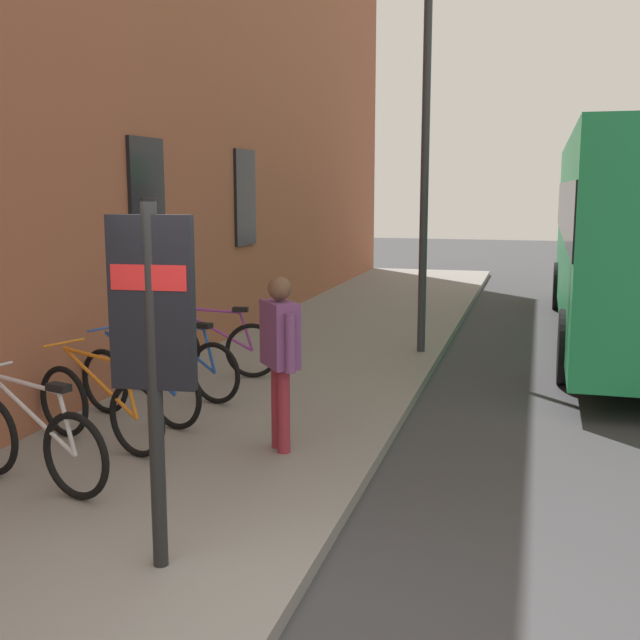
% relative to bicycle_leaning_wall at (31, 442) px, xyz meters
% --- Properties ---
extents(ground, '(60.00, 60.00, 0.00)m').
position_rel_bicycle_leaning_wall_xyz_m(ground, '(4.31, -3.61, -0.51)').
color(ground, '#38383A').
extents(sidewalk_pavement, '(24.00, 3.50, 0.12)m').
position_rel_bicycle_leaning_wall_xyz_m(sidewalk_pavement, '(6.31, -0.86, -0.45)').
color(sidewalk_pavement, gray).
rests_on(sidewalk_pavement, ground).
extents(station_facade, '(22.00, 0.65, 9.82)m').
position_rel_bicycle_leaning_wall_xyz_m(station_facade, '(7.31, 1.19, 4.40)').
color(station_facade, '#9E563D').
rests_on(station_facade, ground).
extents(bicycle_leaning_wall, '(0.62, 1.73, 0.97)m').
position_rel_bicycle_leaning_wall_xyz_m(bicycle_leaning_wall, '(0.00, 0.00, 0.00)').
color(bicycle_leaning_wall, black).
rests_on(bicycle_leaning_wall, sidewalk_pavement).
extents(bicycle_mid_rack, '(0.71, 1.69, 0.97)m').
position_rel_bicycle_leaning_wall_xyz_m(bicycle_mid_rack, '(1.08, 0.01, 0.00)').
color(bicycle_mid_rack, black).
rests_on(bicycle_mid_rack, sidewalk_pavement).
extents(bicycle_beside_lamp, '(0.69, 1.70, 0.97)m').
position_rel_bicycle_leaning_wall_xyz_m(bicycle_beside_lamp, '(1.93, 0.05, 0.00)').
color(bicycle_beside_lamp, black).
rests_on(bicycle_beside_lamp, sidewalk_pavement).
extents(bicycle_by_door, '(0.65, 1.71, 0.97)m').
position_rel_bicycle_leaning_wall_xyz_m(bicycle_by_door, '(2.93, 0.04, 0.00)').
color(bicycle_by_door, black).
rests_on(bicycle_by_door, sidewalk_pavement).
extents(bicycle_end_of_row, '(0.51, 1.75, 0.97)m').
position_rel_bicycle_leaning_wall_xyz_m(bicycle_end_of_row, '(3.99, 0.07, 0.00)').
color(bicycle_end_of_row, black).
rests_on(bicycle_end_of_row, sidewalk_pavement).
extents(transit_info_sign, '(0.13, 0.55, 2.40)m').
position_rel_bicycle_leaning_wall_xyz_m(transit_info_sign, '(-0.97, -1.65, 1.21)').
color(transit_info_sign, black).
rests_on(transit_info_sign, sidewalk_pavement).
extents(pedestrian_near_bus, '(0.52, 0.48, 1.65)m').
position_rel_bicycle_leaning_wall_xyz_m(pedestrian_near_bus, '(1.44, -1.69, 0.62)').
color(pedestrian_near_bus, maroon).
rests_on(pedestrian_near_bus, sidewalk_pavement).
extents(street_lamp, '(0.28, 0.28, 5.56)m').
position_rel_bicycle_leaning_wall_xyz_m(street_lamp, '(6.33, -2.31, 2.88)').
color(street_lamp, '#333338').
rests_on(street_lamp, sidewalk_pavement).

